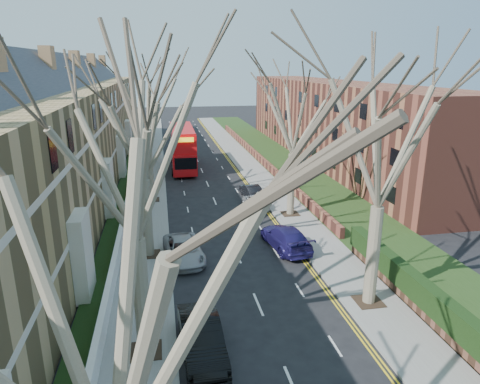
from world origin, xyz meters
TOP-DOWN VIEW (x-y plane):
  - pavement_left at (-6.00, 39.00)m, footprint 3.00×102.00m
  - pavement_right at (6.00, 39.00)m, footprint 3.00×102.00m
  - terrace_left at (-13.65, 31.00)m, footprint 9.70×78.00m
  - flats_right at (17.46, 43.00)m, footprint 13.97×54.00m
  - front_wall_left at (-7.65, 31.00)m, footprint 0.30×78.00m
  - grass_verge_right at (10.50, 39.00)m, footprint 6.00×102.00m
  - tree_left_near at (-5.70, -4.00)m, footprint 9.80×9.80m
  - tree_left_mid at (-5.70, 6.00)m, footprint 10.50×10.50m
  - tree_left_far at (-5.70, 16.00)m, footprint 10.15×10.15m
  - tree_left_dist at (-5.70, 28.00)m, footprint 10.50×10.50m
  - tree_right_mid at (5.70, 8.00)m, footprint 10.50×10.50m
  - tree_right_far at (5.70, 22.00)m, footprint 10.15×10.15m
  - double_decker_bus at (-2.08, 40.71)m, footprint 3.03×11.63m
  - car_left_mid at (-3.29, 5.56)m, footprint 1.92×4.90m
  - car_left_far at (-3.51, 15.10)m, footprint 2.70×5.12m
  - car_right_near at (3.45, 15.69)m, footprint 2.79×5.51m
  - car_right_mid at (3.24, 24.32)m, footprint 2.00×3.89m
  - car_right_far at (3.52, 27.45)m, footprint 1.69×3.98m

SIDE VIEW (x-z plane):
  - pavement_left at x=-6.00m, z-range 0.00..0.12m
  - pavement_right at x=6.00m, z-range 0.00..0.12m
  - grass_verge_right at x=10.50m, z-range 0.12..0.18m
  - front_wall_left at x=-7.65m, z-range 0.12..1.12m
  - car_right_mid at x=3.24m, z-range 0.00..1.27m
  - car_right_far at x=3.52m, z-range 0.00..1.28m
  - car_left_far at x=-3.51m, z-range 0.00..1.37m
  - car_right_near at x=3.45m, z-range 0.00..1.53m
  - car_left_mid at x=-3.29m, z-range 0.00..1.59m
  - double_decker_bus at x=-2.08m, z-range -0.03..4.80m
  - flats_right at x=17.46m, z-range -0.02..9.98m
  - terrace_left at x=-13.65m, z-range -1.27..12.33m
  - tree_left_near at x=-5.70m, z-range 2.06..15.79m
  - tree_left_far at x=-5.70m, z-range 2.13..16.35m
  - tree_right_far at x=5.70m, z-range 2.13..16.35m
  - tree_left_mid at x=-5.70m, z-range 2.20..16.91m
  - tree_right_mid at x=5.70m, z-range 2.20..16.91m
  - tree_left_dist at x=-5.70m, z-range 2.20..16.91m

